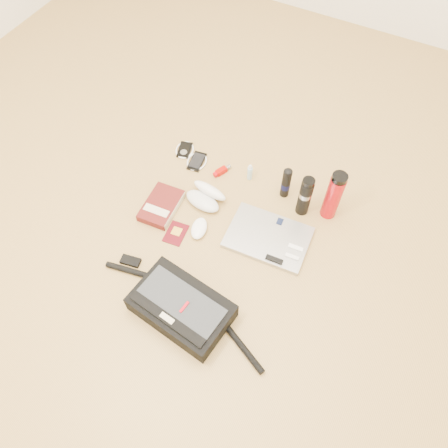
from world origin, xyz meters
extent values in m
plane|color=#AB8647|center=(0.00, 0.00, 0.00)|extent=(4.00, 4.00, 0.00)
cube|color=black|center=(0.03, -0.32, 0.05)|extent=(0.43, 0.30, 0.10)
cube|color=#2B2E33|center=(0.03, -0.33, 0.10)|extent=(0.38, 0.22, 0.01)
cube|color=black|center=(0.02, -0.40, 0.10)|extent=(0.36, 0.09, 0.01)
cube|color=beige|center=(0.02, -0.40, 0.11)|extent=(0.06, 0.03, 0.01)
cube|color=#C4000D|center=(0.05, -0.33, 0.11)|extent=(0.02, 0.05, 0.02)
cylinder|color=black|center=(-0.26, -0.26, 0.01)|extent=(0.25, 0.07, 0.03)
cylinder|color=black|center=(0.32, -0.34, 0.01)|extent=(0.24, 0.13, 0.03)
cube|color=black|center=(-0.30, -0.22, 0.01)|extent=(0.10, 0.06, 0.02)
cube|color=#A4A4A6|center=(0.20, 0.18, 0.01)|extent=(0.39, 0.29, 0.02)
cube|color=black|center=(0.21, 0.27, 0.03)|extent=(0.03, 0.04, 0.00)
cube|color=white|center=(0.33, 0.17, 0.03)|extent=(0.07, 0.03, 0.01)
cube|color=white|center=(0.34, 0.12, 0.03)|extent=(0.06, 0.02, 0.01)
cube|color=black|center=(0.27, 0.07, 0.03)|extent=(0.08, 0.03, 0.01)
cube|color=#4F1311|center=(-0.34, 0.09, 0.02)|extent=(0.17, 0.24, 0.04)
cube|color=beige|center=(-0.26, 0.10, 0.02)|extent=(0.02, 0.22, 0.03)
cube|color=beige|center=(-0.33, 0.05, 0.04)|extent=(0.13, 0.05, 0.00)
cube|color=#4D070E|center=(-0.20, 0.00, 0.00)|extent=(0.10, 0.13, 0.00)
cube|color=gold|center=(-0.20, 0.01, 0.01)|extent=(0.05, 0.05, 0.00)
ellipsoid|color=white|center=(-0.11, 0.07, 0.02)|extent=(0.10, 0.14, 0.04)
ellipsoid|color=silver|center=(-0.17, 0.21, 0.03)|extent=(0.20, 0.12, 0.05)
ellipsoid|color=white|center=(-0.16, 0.27, 0.05)|extent=(0.20, 0.12, 0.11)
ellipsoid|color=black|center=(-0.20, 0.21, 0.03)|extent=(0.05, 0.04, 0.02)
ellipsoid|color=black|center=(-0.13, 0.20, 0.03)|extent=(0.05, 0.04, 0.02)
cylinder|color=black|center=(-0.17, 0.21, 0.03)|extent=(0.03, 0.01, 0.01)
cube|color=black|center=(-0.43, 0.47, 0.01)|extent=(0.09, 0.12, 0.01)
cylinder|color=#9C9C9E|center=(-0.42, 0.45, 0.01)|extent=(0.05, 0.05, 0.00)
torus|color=white|center=(-0.43, 0.47, 0.01)|extent=(0.12, 0.12, 0.01)
cube|color=black|center=(-0.33, 0.43, 0.01)|extent=(0.08, 0.14, 0.01)
cube|color=black|center=(-0.33, 0.43, 0.01)|extent=(0.07, 0.11, 0.00)
torus|color=white|center=(-0.33, 0.43, 0.01)|extent=(0.12, 0.12, 0.01)
cube|color=#A50901|center=(-0.18, 0.43, 0.01)|extent=(0.05, 0.07, 0.03)
cube|color=#B7070D|center=(-0.20, 0.39, 0.01)|extent=(0.03, 0.03, 0.02)
cylinder|color=#A4A4A7|center=(-0.16, 0.46, 0.01)|extent=(0.03, 0.04, 0.02)
cylinder|color=#A1CDE1|center=(-0.04, 0.46, 0.04)|extent=(0.03, 0.03, 0.08)
cylinder|color=silver|center=(-0.04, 0.46, 0.09)|extent=(0.02, 0.02, 0.02)
cylinder|color=silver|center=(-0.04, 0.46, 0.10)|extent=(0.01, 0.01, 0.01)
cylinder|color=black|center=(0.16, 0.45, 0.09)|extent=(0.05, 0.05, 0.18)
cylinder|color=#070A33|center=(0.16, 0.45, 0.07)|extent=(0.05, 0.05, 0.03)
ellipsoid|color=black|center=(0.16, 0.45, 0.18)|extent=(0.05, 0.05, 0.02)
cylinder|color=black|center=(0.28, 0.40, 0.11)|extent=(0.07, 0.07, 0.21)
cylinder|color=#969698|center=(0.28, 0.40, 0.13)|extent=(0.07, 0.07, 0.03)
cylinder|color=black|center=(0.28, 0.40, 0.22)|extent=(0.07, 0.07, 0.02)
cylinder|color=#AA0B13|center=(0.39, 0.44, 0.13)|extent=(0.09, 0.09, 0.26)
cylinder|color=black|center=(0.39, 0.44, 0.27)|extent=(0.09, 0.09, 0.03)
camera|label=1|loc=(0.50, -0.85, 1.75)|focal=35.00mm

